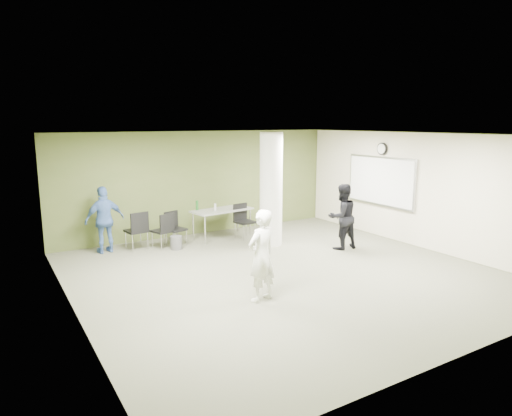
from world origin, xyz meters
TOP-DOWN VIEW (x-y plane):
  - floor at (0.00, 0.00)m, footprint 8.00×8.00m
  - ceiling at (0.00, 0.00)m, footprint 8.00×8.00m
  - wall_back at (0.00, 4.00)m, footprint 8.00×2.80m
  - wall_left at (-4.00, 0.00)m, footprint 0.02×8.00m
  - wall_right_cream at (4.00, 0.00)m, footprint 0.02×8.00m
  - column at (1.00, 2.00)m, footprint 0.56×0.56m
  - whiteboard at (3.92, 1.20)m, footprint 0.05×2.30m
  - wall_clock at (3.92, 1.20)m, footprint 0.06×0.32m
  - folding_table at (0.25, 3.25)m, footprint 1.70×0.93m
  - wastebasket at (-1.21, 2.80)m, footprint 0.28×0.28m
  - chair_back_left at (-2.02, 3.20)m, footprint 0.53×0.53m
  - chair_back_right at (-1.42, 3.00)m, footprint 0.55×0.55m
  - chair_table_left at (-1.11, 3.17)m, footprint 0.53×0.53m
  - chair_table_right at (0.72, 2.93)m, footprint 0.51×0.51m
  - woman_white at (-1.13, -1.00)m, footprint 0.66×0.52m
  - man_black at (2.25, 0.78)m, footprint 0.80×0.64m
  - man_blue at (-2.73, 3.40)m, footprint 0.97×0.50m

SIDE VIEW (x-z plane):
  - floor at x=0.00m, z-range 0.00..0.00m
  - wastebasket at x=-1.21m, z-range 0.00..0.33m
  - chair_table_left at x=-1.11m, z-range 0.07..0.92m
  - chair_back_right at x=-1.42m, z-range 0.07..0.95m
  - chair_table_right at x=0.72m, z-range 0.08..0.99m
  - chair_back_left at x=-2.02m, z-range 0.08..1.02m
  - folding_table at x=0.25m, z-range 0.21..1.23m
  - man_blue at x=-2.73m, z-range 0.00..1.58m
  - man_black at x=2.25m, z-range 0.00..1.59m
  - woman_white at x=-1.13m, z-range 0.00..1.61m
  - wall_back at x=0.00m, z-range 1.39..1.41m
  - wall_left at x=-4.00m, z-range 0.00..2.80m
  - wall_right_cream at x=4.00m, z-range 0.00..2.80m
  - column at x=1.00m, z-range 0.00..2.80m
  - whiteboard at x=3.92m, z-range 0.85..2.15m
  - wall_clock at x=3.92m, z-range 2.19..2.51m
  - ceiling at x=0.00m, z-range 2.80..2.80m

